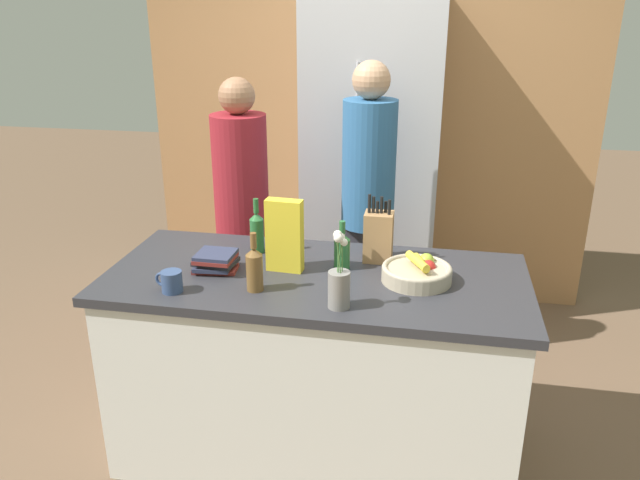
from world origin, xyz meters
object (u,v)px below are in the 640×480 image
at_px(book_stack, 215,261).
at_px(bottle_wine, 254,268).
at_px(bottle_vinegar, 257,231).
at_px(coffee_mug, 171,281).
at_px(person_at_sink, 242,209).
at_px(fruit_bowl, 418,272).
at_px(cereal_box, 285,236).
at_px(bottle_oil, 342,250).
at_px(person_in_blue, 368,198).
at_px(refrigerator, 372,165).
at_px(flower_vase, 339,283).
at_px(knife_block, 378,236).

relative_size(book_stack, bottle_wine, 0.81).
bearing_deg(bottle_vinegar, book_stack, -115.86).
relative_size(coffee_mug, person_at_sink, 0.07).
height_order(fruit_bowl, person_at_sink, person_at_sink).
height_order(book_stack, bottle_vinegar, bottle_vinegar).
distance_m(cereal_box, bottle_oil, 0.26).
distance_m(coffee_mug, person_at_sink, 0.99).
xyz_separation_m(coffee_mug, bottle_vinegar, (0.22, 0.47, 0.06)).
xyz_separation_m(fruit_bowl, bottle_wine, (-0.64, -0.21, 0.06)).
bearing_deg(person_at_sink, book_stack, -81.64).
xyz_separation_m(fruit_bowl, person_at_sink, (-0.98, 0.70, -0.01)).
distance_m(book_stack, person_in_blue, 1.07).
bearing_deg(bottle_oil, fruit_bowl, -11.92).
bearing_deg(person_in_blue, refrigerator, 94.28).
bearing_deg(refrigerator, flower_vase, -87.73).
distance_m(fruit_bowl, bottle_wine, 0.67).
relative_size(cereal_box, person_at_sink, 0.19).
xyz_separation_m(refrigerator, cereal_box, (-0.21, -1.45, 0.04)).
bearing_deg(coffee_mug, cereal_box, 36.58).
bearing_deg(knife_block, flower_vase, -101.44).
xyz_separation_m(coffee_mug, bottle_wine, (0.32, 0.08, 0.05)).
height_order(coffee_mug, bottle_vinegar, bottle_vinegar).
bearing_deg(bottle_vinegar, knife_block, 0.52).
height_order(refrigerator, bottle_wine, refrigerator).
distance_m(fruit_bowl, cereal_box, 0.58).
bearing_deg(cereal_box, bottle_oil, 14.65).
distance_m(book_stack, person_at_sink, 0.77).
bearing_deg(person_at_sink, bottle_wine, -70.03).
height_order(fruit_bowl, flower_vase, flower_vase).
xyz_separation_m(knife_block, bottle_vinegar, (-0.56, -0.01, -0.01)).
xyz_separation_m(cereal_box, bottle_wine, (-0.07, -0.22, -0.06)).
bearing_deg(fruit_bowl, bottle_vinegar, 165.97).
bearing_deg(book_stack, person_at_sink, 98.86).
xyz_separation_m(flower_vase, book_stack, (-0.58, 0.24, -0.06)).
relative_size(fruit_bowl, bottle_wine, 1.18).
bearing_deg(bottle_oil, person_in_blue, 88.40).
height_order(cereal_box, coffee_mug, cereal_box).
bearing_deg(knife_block, cereal_box, -154.38).
bearing_deg(bottle_wine, coffee_mug, -166.81).
bearing_deg(refrigerator, knife_block, -82.44).
bearing_deg(knife_block, fruit_bowl, -45.98).
relative_size(fruit_bowl, person_at_sink, 0.18).
bearing_deg(person_in_blue, cereal_box, -107.15).
height_order(fruit_bowl, person_in_blue, person_in_blue).
distance_m(refrigerator, flower_vase, 1.76).
distance_m(fruit_bowl, bottle_vinegar, 0.77).
xyz_separation_m(fruit_bowl, coffee_mug, (-0.96, -0.29, 0.00)).
bearing_deg(cereal_box, book_stack, -167.58).
xyz_separation_m(bottle_vinegar, person_in_blue, (0.44, 0.67, -0.02)).
bearing_deg(bottle_oil, knife_block, 40.00).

